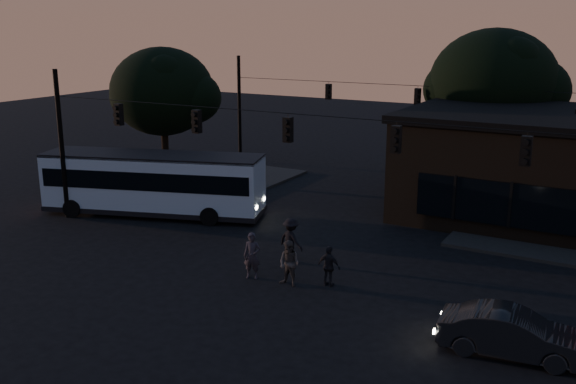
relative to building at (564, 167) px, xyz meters
The scene contains 13 objects.
ground 18.53m from the building, 119.40° to the right, with size 120.00×120.00×0.00m, color black.
sidewalk_far_left 23.23m from the building, behind, with size 14.00×10.00×0.15m, color black.
building is the anchor object (origin of this frame).
tree_behind 8.57m from the building, 129.68° to the left, with size 7.60×7.60×9.43m.
tree_left 23.37m from the building, behind, with size 6.40×6.40×8.30m.
signal_rig_near 15.08m from the building, 126.93° to the right, with size 26.24×0.30×7.50m.
signal_rig_far 9.97m from the building, 155.90° to the left, with size 26.24×0.30×7.50m.
bus 20.70m from the building, 152.90° to the right, with size 11.65×6.08×3.21m.
car 15.66m from the building, 87.57° to the right, with size 1.49×4.28×1.41m, color black.
pedestrian_a 17.10m from the building, 123.28° to the right, with size 0.67×0.44×1.83m, color #242028.
pedestrian_b 16.23m from the building, 118.57° to the right, with size 0.86×0.67×1.76m, color #353130.
pedestrian_c 15.03m from the building, 115.35° to the right, with size 0.93×0.39×1.58m, color black.
pedestrian_d 14.98m from the building, 126.68° to the right, with size 1.22×0.70×1.88m, color black.
Camera 1 is at (12.37, -17.90, 9.57)m, focal length 40.00 mm.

